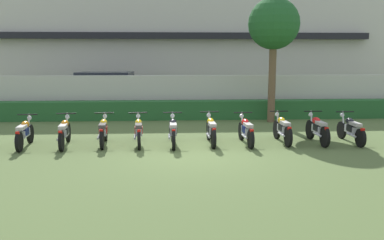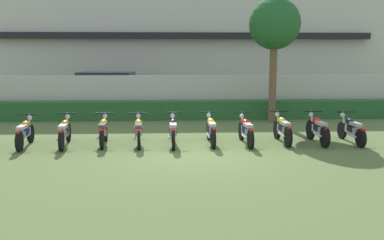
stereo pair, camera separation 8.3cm
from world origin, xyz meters
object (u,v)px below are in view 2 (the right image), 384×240
at_px(tree_near_inspector, 275,25).
at_px(motorcycle_in_row_0, 25,133).
at_px(motorcycle_in_row_1, 65,132).
at_px(motorcycle_in_row_8, 318,129).
at_px(motorcycle_in_row_7, 282,129).
at_px(motorcycle_in_row_9, 351,129).
at_px(parked_car, 110,90).
at_px(motorcycle_in_row_5, 211,130).
at_px(motorcycle_in_row_2, 103,131).
at_px(motorcycle_in_row_6, 246,130).
at_px(motorcycle_in_row_4, 173,131).
at_px(motorcycle_in_row_3, 139,131).

bearing_deg(tree_near_inspector, motorcycle_in_row_0, -154.12).
distance_m(motorcycle_in_row_1, motorcycle_in_row_8, 7.86).
distance_m(motorcycle_in_row_7, motorcycle_in_row_9, 2.18).
height_order(parked_car, motorcycle_in_row_0, parked_car).
bearing_deg(motorcycle_in_row_5, motorcycle_in_row_2, 88.26).
height_order(motorcycle_in_row_7, motorcycle_in_row_8, motorcycle_in_row_8).
distance_m(motorcycle_in_row_6, motorcycle_in_row_8, 2.28).
height_order(parked_car, motorcycle_in_row_6, parked_car).
bearing_deg(parked_car, motorcycle_in_row_2, -77.81).
bearing_deg(motorcycle_in_row_7, motorcycle_in_row_9, -94.52).
relative_size(motorcycle_in_row_5, motorcycle_in_row_6, 1.01).
relative_size(motorcycle_in_row_4, motorcycle_in_row_5, 1.02).
bearing_deg(parked_car, motorcycle_in_row_9, -39.27).
relative_size(parked_car, motorcycle_in_row_6, 2.51).
bearing_deg(motorcycle_in_row_2, tree_near_inspector, -61.35).
xyz_separation_m(motorcycle_in_row_3, motorcycle_in_row_4, (1.07, -0.13, 0.01)).
bearing_deg(motorcycle_in_row_8, motorcycle_in_row_3, 88.40).
bearing_deg(motorcycle_in_row_9, motorcycle_in_row_2, 88.33).
xyz_separation_m(motorcycle_in_row_0, motorcycle_in_row_9, (10.12, 0.06, -0.00)).
bearing_deg(motorcycle_in_row_2, motorcycle_in_row_8, -94.80).
relative_size(parked_car, motorcycle_in_row_3, 2.44).
bearing_deg(motorcycle_in_row_2, motorcycle_in_row_3, -95.91).
distance_m(motorcycle_in_row_1, motorcycle_in_row_9, 8.94).
xyz_separation_m(motorcycle_in_row_5, motorcycle_in_row_8, (3.37, -0.07, 0.00)).
bearing_deg(motorcycle_in_row_6, motorcycle_in_row_0, 87.82).
bearing_deg(motorcycle_in_row_3, parked_car, 9.29).
relative_size(motorcycle_in_row_7, motorcycle_in_row_9, 0.98).
bearing_deg(motorcycle_in_row_5, motorcycle_in_row_9, -92.30).
bearing_deg(motorcycle_in_row_9, tree_near_inspector, 19.56).
height_order(motorcycle_in_row_3, motorcycle_in_row_8, motorcycle_in_row_8).
bearing_deg(motorcycle_in_row_8, tree_near_inspector, 5.29).
height_order(motorcycle_in_row_0, motorcycle_in_row_4, motorcycle_in_row_4).
height_order(parked_car, motorcycle_in_row_9, parked_car).
xyz_separation_m(motorcycle_in_row_7, motorcycle_in_row_8, (1.09, -0.12, 0.00)).
relative_size(motorcycle_in_row_0, motorcycle_in_row_9, 0.96).
bearing_deg(motorcycle_in_row_1, motorcycle_in_row_5, -94.46).
distance_m(motorcycle_in_row_3, motorcycle_in_row_4, 1.07).
xyz_separation_m(parked_car, tree_near_inspector, (7.33, -4.53, 2.98)).
relative_size(motorcycle_in_row_4, motorcycle_in_row_6, 1.03).
bearing_deg(motorcycle_in_row_5, motorcycle_in_row_8, -92.48).
bearing_deg(motorcycle_in_row_9, motorcycle_in_row_8, 88.67).
xyz_separation_m(parked_car, motorcycle_in_row_1, (-0.08, -8.64, -0.49)).
bearing_deg(motorcycle_in_row_3, tree_near_inspector, -56.89).
distance_m(tree_near_inspector, motorcycle_in_row_3, 7.42).
bearing_deg(motorcycle_in_row_1, parked_car, -6.09).
bearing_deg(motorcycle_in_row_8, motorcycle_in_row_2, 88.19).
height_order(motorcycle_in_row_1, motorcycle_in_row_9, motorcycle_in_row_1).
xyz_separation_m(motorcycle_in_row_2, motorcycle_in_row_6, (4.42, -0.13, -0.01)).
xyz_separation_m(motorcycle_in_row_6, motorcycle_in_row_7, (1.19, 0.15, 0.01)).
xyz_separation_m(motorcycle_in_row_1, motorcycle_in_row_2, (1.16, 0.12, 0.00)).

